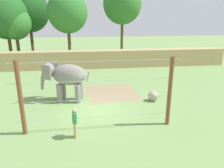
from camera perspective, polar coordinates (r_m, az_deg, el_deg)
The scene contains 12 objects.
ground_plane at distance 14.88m, azimuth -4.24°, elevation -7.10°, with size 120.00×120.00×0.00m, color #759956.
dirt_patch at distance 18.25m, azimuth -0.08°, elevation -2.32°, with size 4.20×4.51×0.01m, color #937F5B.
embankment_wall at distance 27.43m, azimuth -6.18°, elevation 6.66°, with size 36.00×1.80×2.21m, color tan.
elephant at distance 16.40m, azimuth -12.44°, elevation 2.05°, with size 3.85×2.10×2.92m.
enrichment_ball at distance 16.66m, azimuth 11.03°, elevation -3.21°, with size 0.78×0.78×0.78m, color tan.
cable_fence at distance 11.74m, azimuth -3.63°, elevation -2.95°, with size 9.26×0.24×4.15m.
zookeeper at distance 11.50m, azimuth -9.99°, elevation -9.94°, with size 0.23×0.58×1.67m.
tree_far_left at distance 35.20m, azimuth 2.80°, elevation 20.74°, with size 5.98×5.98×11.40m.
tree_left_of_centre at distance 32.53m, azimuth -26.68°, elevation 15.96°, with size 5.71×5.71×9.37m.
tree_behind_wall at distance 30.74m, azimuth -11.87°, elevation 18.42°, with size 5.40×5.40×9.77m.
tree_right_of_centre at distance 31.91m, azimuth -24.66°, elevation 14.64°, with size 4.15×4.15×7.69m.
tree_far_right at distance 35.18m, azimuth -21.52°, elevation 17.78°, with size 5.86×5.86×10.20m.
Camera 1 is at (-0.77, -13.53, 6.15)m, focal length 33.93 mm.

